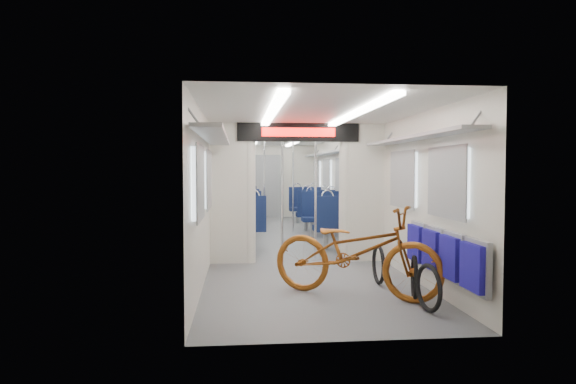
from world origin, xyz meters
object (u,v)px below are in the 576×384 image
at_px(bike_hoop_c, 378,266).
at_px(stanchion_near_right, 315,192).
at_px(bicycle, 355,251).
at_px(flip_bench, 442,253).
at_px(seat_bay_far_right, 310,206).
at_px(bike_hoop_a, 429,290).
at_px(seat_bay_near_left, 241,215).
at_px(seat_bay_far_left, 240,205).
at_px(stanchion_far_left, 264,186).
at_px(seat_bay_near_right, 330,215).
at_px(stanchion_near_left, 282,192).
at_px(bike_hoop_b, 414,280).
at_px(stanchion_far_right, 293,185).

xyz_separation_m(bike_hoop_c, stanchion_near_right, (-0.54, 2.10, 0.91)).
xyz_separation_m(bicycle, flip_bench, (0.93, -0.40, 0.02)).
bearing_deg(seat_bay_far_right, bike_hoop_a, -89.12).
relative_size(seat_bay_near_left, seat_bay_far_left, 1.00).
distance_m(bike_hoop_c, stanchion_near_right, 2.35).
relative_size(flip_bench, seat_bay_far_right, 0.96).
bearing_deg(seat_bay_near_left, stanchion_far_left, 69.03).
height_order(bicycle, seat_bay_far_left, seat_bay_far_left).
relative_size(seat_bay_near_right, seat_bay_far_right, 1.01).
bearing_deg(stanchion_near_left, bicycle, -76.22).
bearing_deg(stanchion_near_right, bike_hoop_b, -76.26).
height_order(bicycle, stanchion_far_left, stanchion_far_left).
bearing_deg(bike_hoop_a, stanchion_far_right, 95.81).
height_order(seat_bay_near_left, seat_bay_far_left, seat_bay_near_left).
height_order(bike_hoop_a, stanchion_far_left, stanchion_far_left).
bearing_deg(seat_bay_near_left, seat_bay_near_right, -4.56).
xyz_separation_m(seat_bay_near_left, seat_bay_near_right, (1.87, -0.15, -0.00)).
relative_size(bicycle, seat_bay_near_right, 0.94).
bearing_deg(bicycle, stanchion_near_right, 32.77).
xyz_separation_m(flip_bench, stanchion_far_left, (-1.72, 6.65, 0.57)).
distance_m(bicycle, bike_hoop_a, 1.03).
bearing_deg(bicycle, stanchion_far_left, 38.26).
bearing_deg(bike_hoop_a, seat_bay_near_left, 109.93).
xyz_separation_m(flip_bench, seat_bay_far_left, (-2.29, 8.48, -0.01)).
bearing_deg(seat_bay_near_left, seat_bay_far_left, 90.00).
relative_size(bike_hoop_a, bike_hoop_c, 0.99).
xyz_separation_m(seat_bay_far_left, stanchion_far_left, (0.57, -1.83, 0.58)).
distance_m(flip_bench, bike_hoop_b, 0.46).
distance_m(bicycle, stanchion_far_left, 6.33).
bearing_deg(bike_hoop_a, bicycle, 130.31).
distance_m(seat_bay_far_left, seat_bay_far_right, 1.93).
bearing_deg(seat_bay_near_right, stanchion_far_left, 128.52).
bearing_deg(stanchion_far_right, seat_bay_near_right, -71.29).
distance_m(stanchion_near_left, stanchion_far_right, 3.71).
xyz_separation_m(bike_hoop_b, seat_bay_near_right, (-0.14, 4.88, 0.32)).
xyz_separation_m(bike_hoop_b, bike_hoop_c, (-0.19, 0.88, -0.00)).
distance_m(bicycle, stanchion_near_right, 2.78).
height_order(bicycle, seat_bay_near_right, seat_bay_near_right).
bearing_deg(stanchion_far_right, seat_bay_near_left, -128.38).
height_order(bike_hoop_b, seat_bay_near_right, seat_bay_near_right).
relative_size(stanchion_near_right, stanchion_far_right, 1.00).
distance_m(bike_hoop_c, seat_bay_near_right, 4.02).
bearing_deg(stanchion_far_right, bike_hoop_c, -84.57).
distance_m(seat_bay_near_right, stanchion_near_left, 2.31).
distance_m(flip_bench, stanchion_near_left, 3.54).
bearing_deg(stanchion_far_right, stanchion_far_left, -170.01).
xyz_separation_m(seat_bay_near_left, stanchion_far_right, (1.27, 1.61, 0.58)).
xyz_separation_m(bicycle, seat_bay_near_left, (-1.36, 4.77, 0.01)).
bearing_deg(bike_hoop_a, flip_bench, 49.96).
distance_m(stanchion_near_right, stanchion_far_left, 3.61).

